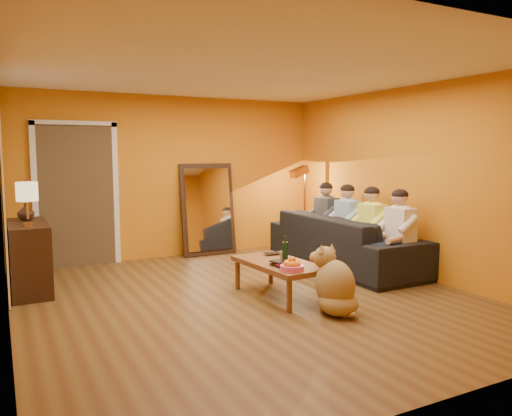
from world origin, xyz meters
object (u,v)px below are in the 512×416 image
dog (335,280)px  person_far_left (400,236)px  table_lamp (28,204)px  person_mid_left (372,230)px  mirror_frame (208,209)px  sofa (345,241)px  vase (26,212)px  person_mid_right (348,225)px  wine_bottle (285,249)px  person_far_right (326,221)px  tumbler (283,255)px  coffee_table (279,279)px  laptop (278,254)px  floor_lamp (305,211)px  sideboard (29,257)px

dog → person_far_left: size_ratio=0.60×
table_lamp → person_mid_left: size_ratio=0.42×
mirror_frame → sofa: size_ratio=0.57×
vase → person_far_left: bearing=-24.4°
person_mid_right → wine_bottle: 2.01m
person_far_right → tumbler: (-1.65, -1.42, -0.15)m
coffee_table → person_far_left: person_far_left is taller
table_lamp → dog: bearing=-37.3°
person_far_left → person_mid_right: bearing=90.0°
mirror_frame → person_mid_right: (1.58, -1.71, -0.15)m
sofa → person_far_right: size_ratio=2.19×
laptop → vase: vase is taller
mirror_frame → person_mid_left: 2.76m
person_far_left → person_mid_left: same height
floor_lamp → wine_bottle: floor_lamp is taller
person_far_left → tumbler: bearing=172.2°
sideboard → vase: size_ratio=5.60×
person_far_left → mirror_frame: bearing=119.3°
dog → laptop: size_ratio=2.25×
floor_lamp → table_lamp: bearing=-168.3°
floor_lamp → tumbler: (-1.57, -1.94, -0.26)m
wine_bottle → tumbler: bearing=67.6°
mirror_frame → coffee_table: 2.77m
person_far_right → tumbler: 2.18m
person_mid_right → tumbler: person_mid_right is taller
tumbler → vase: 3.27m
sofa → laptop: (-1.46, -0.54, 0.04)m
person_mid_left → tumbler: person_mid_left is taller
floor_lamp → person_mid_right: (0.08, -1.06, -0.11)m
coffee_table → person_mid_right: (1.77, 0.99, 0.40)m
sofa → laptop: 1.56m
person_mid_left → person_far_right: bearing=90.0°
wine_bottle → tumbler: size_ratio=3.27×
table_lamp → floor_lamp: bearing=9.7°
person_far_left → sofa: bearing=97.4°
tumbler → laptop: bearing=75.4°
mirror_frame → laptop: 2.38m
table_lamp → dog: size_ratio=0.69×
dog → tumbler: size_ratio=7.74×
person_mid_left → sofa: bearing=106.1°
wine_bottle → person_far_left: bearing=-1.9°
dog → tumbler: 0.94m
laptop → floor_lamp: bearing=46.5°
person_far_left → wine_bottle: (-1.72, 0.06, -0.03)m
vase → sideboard: bearing=-90.0°
person_far_left → wine_bottle: person_far_left is taller
person_mid_right → vase: 4.47m
person_far_right → person_far_left: bearing=-90.0°
sideboard → person_mid_right: 4.42m
sofa → person_mid_right: 0.27m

